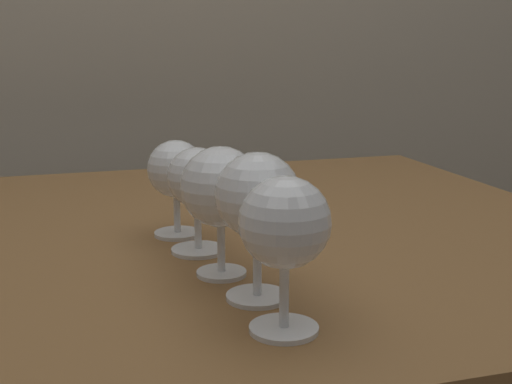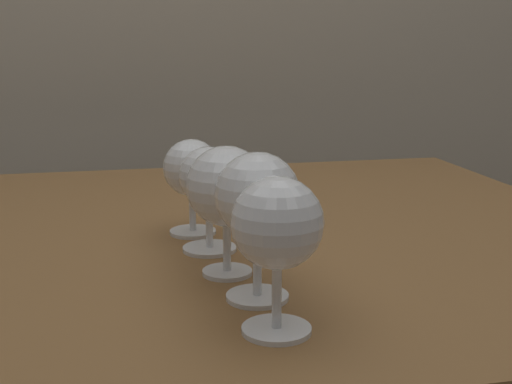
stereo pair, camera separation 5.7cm
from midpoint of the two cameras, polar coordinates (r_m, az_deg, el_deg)
The scene contains 6 objects.
dining_table at distance 1.00m, azimuth -6.05°, elevation -8.69°, with size 1.12×0.95×0.76m.
wine_glass_cabernet at distance 0.61m, azimuth -0.31°, elevation -2.82°, with size 0.08×0.08×0.15m.
wine_glass_amber at distance 0.69m, azimuth -2.37°, elevation -0.48°, with size 0.09×0.09×0.15m.
wine_glass_rose at distance 0.76m, azimuth -5.08°, elevation 0.22°, with size 0.09×0.09×0.15m.
wine_glass_chardonnay at distance 0.85m, azimuth -6.79°, elevation 0.88°, with size 0.07×0.07×0.13m.
wine_glass_merlot at distance 0.93m, azimuth -8.36°, elevation 1.71°, with size 0.08×0.08×0.13m.
Camera 1 is at (-0.20, -0.90, 1.02)m, focal length 48.58 mm.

